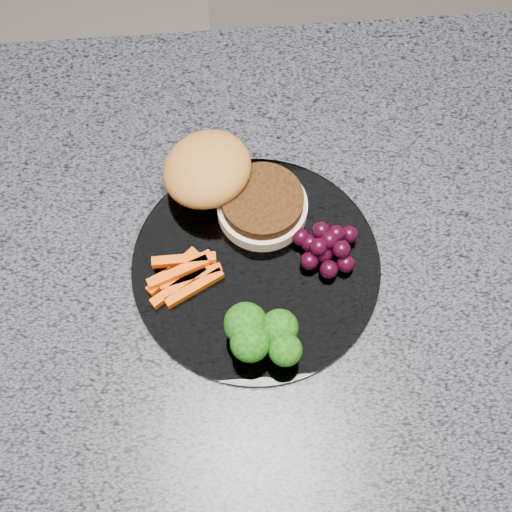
{
  "coord_description": "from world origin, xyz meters",
  "views": [
    {
      "loc": [
        0.01,
        -0.33,
        1.58
      ],
      "look_at": [
        0.04,
        -0.03,
        0.93
      ],
      "focal_mm": 50.0,
      "sensor_mm": 36.0,
      "label": 1
    }
  ],
  "objects_px": {
    "burger": "(227,184)",
    "island_cabinet": "(233,370)",
    "plate": "(256,265)",
    "grape_bunch": "(327,246)"
  },
  "relations": [
    {
      "from": "burger",
      "to": "island_cabinet",
      "type": "bearing_deg",
      "value": -78.49
    },
    {
      "from": "burger",
      "to": "grape_bunch",
      "type": "xyz_separation_m",
      "value": [
        0.1,
        -0.08,
        -0.01
      ]
    },
    {
      "from": "island_cabinet",
      "to": "plate",
      "type": "bearing_deg",
      "value": -35.5
    },
    {
      "from": "island_cabinet",
      "to": "plate",
      "type": "xyz_separation_m",
      "value": [
        0.04,
        -0.03,
        0.47
      ]
    },
    {
      "from": "grape_bunch",
      "to": "burger",
      "type": "bearing_deg",
      "value": 141.83
    },
    {
      "from": "burger",
      "to": "grape_bunch",
      "type": "relative_size",
      "value": 2.6
    },
    {
      "from": "plate",
      "to": "burger",
      "type": "distance_m",
      "value": 0.09
    },
    {
      "from": "island_cabinet",
      "to": "plate",
      "type": "height_order",
      "value": "plate"
    },
    {
      "from": "island_cabinet",
      "to": "grape_bunch",
      "type": "height_order",
      "value": "grape_bunch"
    },
    {
      "from": "plate",
      "to": "grape_bunch",
      "type": "height_order",
      "value": "grape_bunch"
    }
  ]
}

